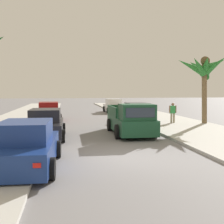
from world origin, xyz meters
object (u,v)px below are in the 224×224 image
(car_left_mid, at_px, (49,112))
(pedestrian, at_px, (173,112))
(pickup_truck, at_px, (131,121))
(car_right_mid, at_px, (26,146))
(palm_tree_left_fore, at_px, (204,69))
(car_left_far, at_px, (114,106))
(car_right_near, at_px, (45,125))
(car_left_near, at_px, (137,113))

(car_left_mid, xyz_separation_m, pedestrian, (9.21, -4.25, 0.20))
(pickup_truck, distance_m, car_left_mid, 9.76)
(car_right_mid, bearing_deg, pedestrian, 48.37)
(car_right_mid, xyz_separation_m, palm_tree_left_fore, (11.23, 9.77, 3.35))
(car_left_far, bearing_deg, car_right_near, -111.62)
(car_left_near, distance_m, car_left_mid, 7.36)
(car_right_mid, bearing_deg, pickup_truck, 51.22)
(pickup_truck, bearing_deg, car_left_near, 72.15)
(palm_tree_left_fore, bearing_deg, car_left_far, 110.39)
(car_left_near, height_order, car_left_far, same)
(car_left_near, xyz_separation_m, car_left_mid, (-6.93, 2.49, 0.00))
(pickup_truck, bearing_deg, car_right_mid, -128.78)
(pickup_truck, xyz_separation_m, car_left_near, (1.89, 5.86, -0.07))
(palm_tree_left_fore, bearing_deg, car_right_near, -159.36)
(car_left_mid, distance_m, pedestrian, 10.15)
(car_left_near, distance_m, car_right_near, 9.15)
(car_right_near, relative_size, palm_tree_left_fore, 0.85)
(car_right_near, relative_size, pedestrian, 2.69)
(car_right_near, height_order, car_left_far, same)
(car_left_mid, height_order, car_right_mid, same)
(car_right_near, relative_size, car_left_mid, 0.99)
(pickup_truck, relative_size, palm_tree_left_fore, 1.05)
(car_left_near, bearing_deg, car_left_far, 90.57)
(car_left_mid, bearing_deg, palm_tree_left_fore, -22.46)
(car_right_mid, distance_m, palm_tree_left_fore, 15.26)
(car_left_mid, distance_m, palm_tree_left_fore, 12.75)
(car_right_mid, bearing_deg, palm_tree_left_fore, 41.01)
(car_left_far, relative_size, pedestrian, 2.70)
(pickup_truck, height_order, car_right_mid, pickup_truck)
(car_left_near, distance_m, palm_tree_left_fore, 5.98)
(car_left_mid, xyz_separation_m, palm_tree_left_fore, (11.37, -4.70, 3.35))
(car_left_mid, relative_size, pedestrian, 2.72)
(palm_tree_left_fore, bearing_deg, car_right_mid, -138.99)
(car_right_near, xyz_separation_m, car_right_mid, (-0.22, -5.62, 0.00))
(car_right_near, distance_m, pedestrian, 9.99)
(car_left_mid, height_order, pedestrian, pedestrian)
(car_left_far, xyz_separation_m, pedestrian, (2.38, -11.75, 0.20))
(pickup_truck, distance_m, palm_tree_left_fore, 8.01)
(car_left_near, relative_size, car_right_mid, 1.00)
(car_right_mid, bearing_deg, car_right_near, 87.80)
(car_right_near, xyz_separation_m, car_left_far, (6.48, 16.35, 0.00))
(palm_tree_left_fore, bearing_deg, pickup_truck, -149.96)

